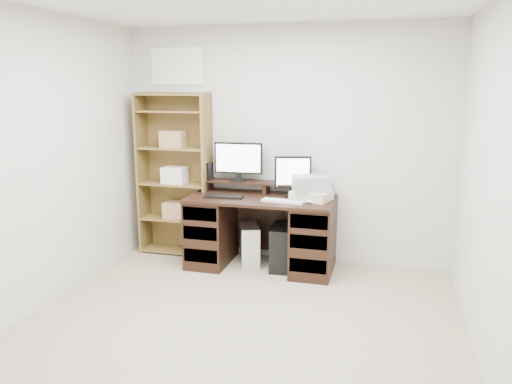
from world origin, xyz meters
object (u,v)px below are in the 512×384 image
at_px(monitor_small, 293,174).
at_px(tower_silver, 249,244).
at_px(tower_black, 281,247).
at_px(monitor_wide, 238,160).
at_px(desk, 261,231).
at_px(printer, 311,195).
at_px(bookshelf, 175,173).

height_order(monitor_small, tower_silver, monitor_small).
bearing_deg(tower_black, tower_silver, 168.17).
bearing_deg(monitor_small, monitor_wide, 160.86).
xyz_separation_m(desk, monitor_wide, (-0.30, 0.19, 0.71)).
bearing_deg(monitor_wide, desk, -35.35).
xyz_separation_m(desk, tower_silver, (-0.15, 0.07, -0.18)).
distance_m(desk, monitor_small, 0.67).
relative_size(monitor_small, tower_silver, 0.97).
bearing_deg(printer, tower_black, -166.62).
height_order(tower_silver, bookshelf, bookshelf).
bearing_deg(tower_silver, bookshelf, 150.71).
height_order(tower_black, bookshelf, bookshelf).
relative_size(monitor_wide, bookshelf, 0.29).
bearing_deg(tower_black, bookshelf, 166.81).
bearing_deg(bookshelf, monitor_wide, -1.41).
bearing_deg(printer, tower_silver, -169.30).
height_order(monitor_wide, monitor_small, monitor_wide).
height_order(desk, bookshelf, bookshelf).
distance_m(monitor_wide, tower_silver, 0.91).
xyz_separation_m(tower_silver, bookshelf, (-0.90, 0.14, 0.70)).
height_order(monitor_wide, printer, monitor_wide).
xyz_separation_m(printer, bookshelf, (-1.56, 0.20, 0.12)).
bearing_deg(bookshelf, monitor_small, -2.38).
relative_size(monitor_wide, printer, 1.40).
bearing_deg(bookshelf, desk, -11.50).
bearing_deg(desk, tower_black, 6.15).
bearing_deg(desk, bookshelf, 168.50).
xyz_separation_m(monitor_wide, tower_black, (0.51, -0.17, -0.87)).
distance_m(printer, bookshelf, 1.58).
bearing_deg(bookshelf, tower_silver, -9.15).
relative_size(monitor_wide, tower_silver, 1.22).
height_order(monitor_small, printer, monitor_small).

